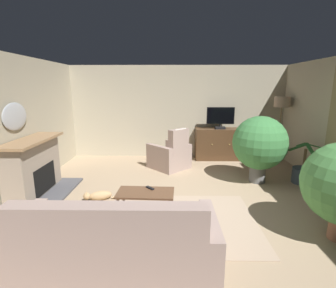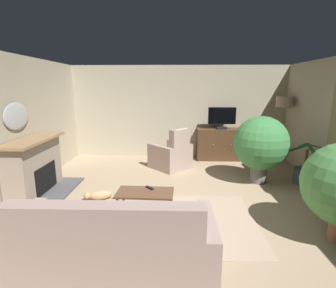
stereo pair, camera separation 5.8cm
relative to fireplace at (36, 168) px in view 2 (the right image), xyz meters
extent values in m
cube|color=tan|center=(2.80, -0.63, -0.54)|extent=(6.77, 7.58, 0.04)
cube|color=#B2A88E|center=(2.80, 2.91, 0.80)|extent=(6.77, 0.10, 2.66)
cube|color=tan|center=(2.76, -1.01, -0.52)|extent=(2.38, 1.87, 0.01)
cube|color=#4C4C51|center=(0.38, 0.00, -0.50)|extent=(0.50, 1.59, 0.04)
cube|color=gray|center=(-0.03, 0.00, 0.00)|extent=(0.42, 1.39, 1.05)
cube|color=black|center=(0.14, 0.00, -0.20)|extent=(0.10, 0.78, 0.52)
cube|color=#93704C|center=(0.01, 0.00, 0.55)|extent=(0.54, 1.55, 0.05)
ellipsoid|color=#B2B7BF|center=(-0.25, 0.00, 1.00)|extent=(0.06, 0.75, 0.51)
cube|color=#352315|center=(4.00, 2.56, -0.49)|extent=(1.28, 0.46, 0.06)
cube|color=#4C331E|center=(4.00, 2.56, -0.08)|extent=(1.34, 0.52, 0.89)
sphere|color=tan|center=(3.76, 2.28, -0.03)|extent=(0.03, 0.03, 0.03)
sphere|color=tan|center=(4.24, 2.28, -0.03)|extent=(0.03, 0.03, 0.03)
cube|color=black|center=(4.00, 2.51, 0.40)|extent=(0.28, 0.20, 0.06)
cylinder|color=black|center=(4.00, 2.51, 0.47)|extent=(0.04, 0.04, 0.08)
cube|color=black|center=(4.00, 2.51, 0.74)|extent=(0.77, 0.05, 0.47)
cube|color=black|center=(4.00, 2.48, 0.74)|extent=(0.73, 0.01, 0.43)
cube|color=brown|center=(2.22, -0.84, -0.12)|extent=(0.92, 0.52, 0.03)
cylinder|color=brown|center=(2.63, -0.67, -0.33)|extent=(0.04, 0.04, 0.39)
cylinder|color=brown|center=(1.82, -0.64, -0.33)|extent=(0.04, 0.04, 0.39)
cylinder|color=brown|center=(2.61, -1.05, -0.33)|extent=(0.04, 0.04, 0.39)
cylinder|color=brown|center=(1.81, -1.02, -0.33)|extent=(0.04, 0.04, 0.39)
cube|color=black|center=(2.28, -0.71, -0.09)|extent=(0.15, 0.16, 0.02)
cube|color=#A3897F|center=(2.02, -2.12, -0.30)|extent=(1.92, 0.94, 0.45)
cube|color=#A3897F|center=(2.02, -2.49, 0.20)|extent=(1.92, 0.20, 0.54)
cube|color=#A3897F|center=(0.98, -2.12, -0.19)|extent=(0.15, 0.94, 0.67)
cube|color=#A3897F|center=(3.05, -2.12, -0.19)|extent=(0.15, 0.94, 0.67)
cube|color=tan|center=(1.66, -2.26, 0.05)|extent=(0.37, 0.16, 0.36)
cube|color=#A3897F|center=(2.57, 1.71, -0.31)|extent=(1.00, 1.00, 0.43)
cube|color=#A3897F|center=(2.80, 1.47, 0.22)|extent=(0.52, 0.51, 0.62)
cube|color=#A3897F|center=(2.32, 1.47, -0.21)|extent=(0.69, 0.71, 0.63)
cube|color=#A3897F|center=(2.81, 1.95, -0.21)|extent=(0.69, 0.71, 0.63)
cube|color=white|center=(2.85, 1.42, 0.43)|extent=(0.27, 0.26, 0.24)
cylinder|color=slate|center=(4.53, 0.74, -0.34)|extent=(0.35, 0.35, 0.37)
sphere|color=#3D7F42|center=(4.53, 0.74, 0.36)|extent=(1.16, 1.16, 1.16)
cylinder|color=#3D4C5B|center=(5.50, 0.68, -0.36)|extent=(0.44, 0.44, 0.34)
cylinder|color=brown|center=(5.50, 0.68, 0.03)|extent=(0.06, 0.06, 0.43)
cube|color=#2D6B33|center=(5.76, 0.68, 0.28)|extent=(0.53, 0.08, 0.15)
cube|color=#2D6B33|center=(5.53, 0.93, 0.28)|extent=(0.15, 0.49, 0.19)
cube|color=#2D6B33|center=(5.29, 0.65, 0.28)|extent=(0.41, 0.14, 0.14)
cube|color=#2D6B33|center=(5.48, 0.48, 0.28)|extent=(0.11, 0.38, 0.17)
ellipsoid|color=tan|center=(1.32, -0.25, -0.44)|extent=(0.44, 0.30, 0.17)
sphere|color=tan|center=(1.09, -0.33, -0.41)|extent=(0.13, 0.13, 0.13)
cone|color=tan|center=(1.10, -0.36, -0.35)|extent=(0.04, 0.04, 0.04)
cone|color=tan|center=(1.07, -0.30, -0.35)|extent=(0.04, 0.04, 0.04)
cylinder|color=tan|center=(1.62, -0.18, -0.47)|extent=(0.22, 0.11, 0.08)
cylinder|color=#4C4233|center=(5.61, 2.36, -0.50)|extent=(0.25, 0.25, 0.04)
cylinder|color=olive|center=(5.61, 2.36, 0.24)|extent=(0.03, 0.03, 1.52)
cylinder|color=tan|center=(5.61, 2.36, 1.13)|extent=(0.41, 0.41, 0.27)
camera|label=1|loc=(2.63, -4.64, 1.54)|focal=27.31mm
camera|label=2|loc=(2.69, -4.64, 1.54)|focal=27.31mm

